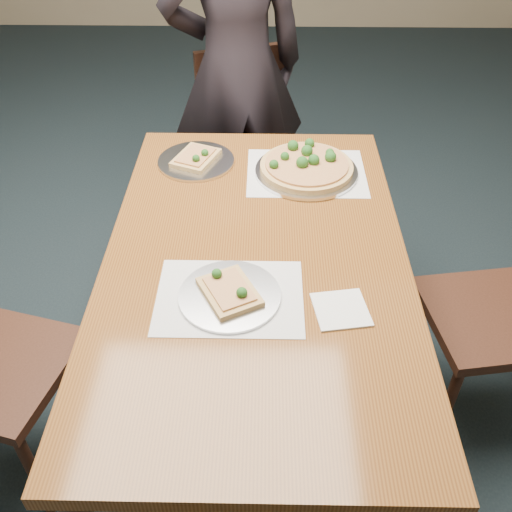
{
  "coord_description": "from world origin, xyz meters",
  "views": [
    {
      "loc": [
        0.27,
        -1.56,
        1.84
      ],
      "look_at": [
        0.24,
        -0.27,
        0.75
      ],
      "focal_mm": 40.0,
      "sensor_mm": 36.0,
      "label": 1
    }
  ],
  "objects_px": {
    "slice_plate_far": "(196,160)",
    "pizza_pan": "(306,167)",
    "dining_table": "(256,279)",
    "diner": "(236,68)",
    "slice_plate_near": "(230,293)",
    "chair_far": "(248,139)"
  },
  "relations": [
    {
      "from": "slice_plate_near",
      "to": "pizza_pan",
      "type": "bearing_deg",
      "value": 69.56
    },
    {
      "from": "slice_plate_far",
      "to": "slice_plate_near",
      "type": "bearing_deg",
      "value": -77.14
    },
    {
      "from": "dining_table",
      "to": "pizza_pan",
      "type": "relative_size",
      "value": 4.11
    },
    {
      "from": "diner",
      "to": "slice_plate_far",
      "type": "bearing_deg",
      "value": 61.47
    },
    {
      "from": "chair_far",
      "to": "diner",
      "type": "height_order",
      "value": "diner"
    },
    {
      "from": "chair_far",
      "to": "slice_plate_far",
      "type": "bearing_deg",
      "value": -123.39
    },
    {
      "from": "dining_table",
      "to": "slice_plate_near",
      "type": "height_order",
      "value": "slice_plate_near"
    },
    {
      "from": "chair_far",
      "to": "slice_plate_far",
      "type": "distance_m",
      "value": 0.68
    },
    {
      "from": "pizza_pan",
      "to": "slice_plate_far",
      "type": "height_order",
      "value": "pizza_pan"
    },
    {
      "from": "slice_plate_near",
      "to": "chair_far",
      "type": "bearing_deg",
      "value": 89.66
    },
    {
      "from": "slice_plate_far",
      "to": "pizza_pan",
      "type": "bearing_deg",
      "value": -8.84
    },
    {
      "from": "slice_plate_near",
      "to": "slice_plate_far",
      "type": "height_order",
      "value": "slice_plate_near"
    },
    {
      "from": "chair_far",
      "to": "slice_plate_near",
      "type": "xyz_separation_m",
      "value": [
        -0.01,
        -1.31,
        0.25
      ]
    },
    {
      "from": "dining_table",
      "to": "slice_plate_near",
      "type": "xyz_separation_m",
      "value": [
        -0.07,
        -0.17,
        0.11
      ]
    },
    {
      "from": "dining_table",
      "to": "chair_far",
      "type": "height_order",
      "value": "chair_far"
    },
    {
      "from": "diner",
      "to": "slice_plate_near",
      "type": "xyz_separation_m",
      "value": [
        0.04,
        -1.3,
        -0.1
      ]
    },
    {
      "from": "slice_plate_near",
      "to": "slice_plate_far",
      "type": "distance_m",
      "value": 0.72
    },
    {
      "from": "chair_far",
      "to": "pizza_pan",
      "type": "bearing_deg",
      "value": -88.93
    },
    {
      "from": "dining_table",
      "to": "chair_far",
      "type": "xyz_separation_m",
      "value": [
        -0.06,
        1.14,
        -0.14
      ]
    },
    {
      "from": "chair_far",
      "to": "slice_plate_near",
      "type": "relative_size",
      "value": 3.25
    },
    {
      "from": "diner",
      "to": "slice_plate_far",
      "type": "height_order",
      "value": "diner"
    },
    {
      "from": "dining_table",
      "to": "diner",
      "type": "distance_m",
      "value": 1.15
    }
  ]
}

